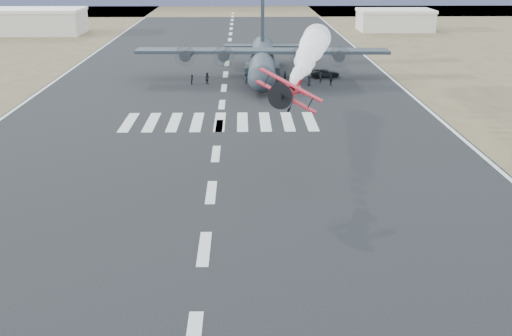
{
  "coord_description": "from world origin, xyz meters",
  "views": [
    {
      "loc": [
        2.94,
        -32.27,
        21.55
      ],
      "look_at": [
        4.1,
        19.22,
        4.0
      ],
      "focal_mm": 45.0,
      "sensor_mm": 36.0,
      "label": 1
    }
  ],
  "objects_px": {
    "transport_aircraft": "(262,58)",
    "crew_c": "(245,78)",
    "crew_d": "(331,80)",
    "hangar_right": "(395,20)",
    "crew_h": "(207,78)",
    "support_vehicle": "(325,73)",
    "crew_b": "(192,80)",
    "crew_e": "(309,81)",
    "hangar_left": "(37,21)",
    "crew_g": "(320,77)",
    "crew_f": "(250,77)",
    "aerobatic_biplane": "(289,92)",
    "crew_a": "(285,76)"
  },
  "relations": [
    {
      "from": "hangar_left",
      "to": "aerobatic_biplane",
      "type": "relative_size",
      "value": 3.8
    },
    {
      "from": "crew_c",
      "to": "crew_d",
      "type": "height_order",
      "value": "crew_c"
    },
    {
      "from": "hangar_left",
      "to": "crew_b",
      "type": "distance_m",
      "value": 84.06
    },
    {
      "from": "hangar_right",
      "to": "support_vehicle",
      "type": "relative_size",
      "value": 3.94
    },
    {
      "from": "hangar_right",
      "to": "crew_c",
      "type": "bearing_deg",
      "value": -119.6
    },
    {
      "from": "transport_aircraft",
      "to": "crew_f",
      "type": "xyz_separation_m",
      "value": [
        -2.2,
        -4.53,
        -2.46
      ]
    },
    {
      "from": "support_vehicle",
      "to": "crew_d",
      "type": "xyz_separation_m",
      "value": [
        0.07,
        -7.31,
        0.17
      ]
    },
    {
      "from": "crew_h",
      "to": "crew_c",
      "type": "bearing_deg",
      "value": -140.34
    },
    {
      "from": "hangar_left",
      "to": "transport_aircraft",
      "type": "relative_size",
      "value": 0.56
    },
    {
      "from": "hangar_right",
      "to": "crew_d",
      "type": "relative_size",
      "value": 11.52
    },
    {
      "from": "support_vehicle",
      "to": "crew_d",
      "type": "relative_size",
      "value": 2.92
    },
    {
      "from": "transport_aircraft",
      "to": "hangar_left",
      "type": "bearing_deg",
      "value": 134.84
    },
    {
      "from": "crew_c",
      "to": "crew_f",
      "type": "relative_size",
      "value": 1.14
    },
    {
      "from": "crew_e",
      "to": "crew_g",
      "type": "xyz_separation_m",
      "value": [
        2.16,
        2.38,
        0.07
      ]
    },
    {
      "from": "crew_e",
      "to": "crew_c",
      "type": "bearing_deg",
      "value": 109.62
    },
    {
      "from": "hangar_right",
      "to": "crew_g",
      "type": "height_order",
      "value": "hangar_right"
    },
    {
      "from": "support_vehicle",
      "to": "crew_b",
      "type": "bearing_deg",
      "value": 98.36
    },
    {
      "from": "support_vehicle",
      "to": "crew_b",
      "type": "distance_m",
      "value": 24.07
    },
    {
      "from": "crew_g",
      "to": "aerobatic_biplane",
      "type": "bearing_deg",
      "value": 23.14
    },
    {
      "from": "transport_aircraft",
      "to": "crew_d",
      "type": "height_order",
      "value": "transport_aircraft"
    },
    {
      "from": "aerobatic_biplane",
      "to": "crew_d",
      "type": "xyz_separation_m",
      "value": [
        10.38,
        44.7,
        -7.45
      ]
    },
    {
      "from": "crew_e",
      "to": "transport_aircraft",
      "type": "bearing_deg",
      "value": 71.96
    },
    {
      "from": "crew_c",
      "to": "crew_f",
      "type": "distance_m",
      "value": 2.03
    },
    {
      "from": "transport_aircraft",
      "to": "crew_c",
      "type": "xyz_separation_m",
      "value": [
        -3.05,
        -6.37,
        -2.35
      ]
    },
    {
      "from": "transport_aircraft",
      "to": "crew_c",
      "type": "distance_m",
      "value": 7.44
    },
    {
      "from": "crew_b",
      "to": "crew_e",
      "type": "height_order",
      "value": "crew_e"
    },
    {
      "from": "hangar_left",
      "to": "transport_aircraft",
      "type": "height_order",
      "value": "transport_aircraft"
    },
    {
      "from": "crew_a",
      "to": "hangar_right",
      "type": "bearing_deg",
      "value": 133.4
    },
    {
      "from": "transport_aircraft",
      "to": "crew_b",
      "type": "bearing_deg",
      "value": -149.23
    },
    {
      "from": "crew_g",
      "to": "crew_a",
      "type": "bearing_deg",
      "value": -72.57
    },
    {
      "from": "support_vehicle",
      "to": "crew_f",
      "type": "relative_size",
      "value": 3.19
    },
    {
      "from": "crew_f",
      "to": "aerobatic_biplane",
      "type": "bearing_deg",
      "value": -137.5
    },
    {
      "from": "crew_a",
      "to": "crew_e",
      "type": "height_order",
      "value": "crew_a"
    },
    {
      "from": "crew_d",
      "to": "crew_g",
      "type": "height_order",
      "value": "crew_g"
    },
    {
      "from": "crew_f",
      "to": "crew_c",
      "type": "bearing_deg",
      "value": -166.08
    },
    {
      "from": "crew_d",
      "to": "crew_f",
      "type": "distance_m",
      "value": 13.86
    },
    {
      "from": "crew_c",
      "to": "crew_d",
      "type": "bearing_deg",
      "value": 58.41
    },
    {
      "from": "hangar_right",
      "to": "crew_h",
      "type": "distance_m",
      "value": 88.99
    },
    {
      "from": "hangar_left",
      "to": "crew_b",
      "type": "xyz_separation_m",
      "value": [
        46.62,
        -69.9,
        -2.59
      ]
    },
    {
      "from": "crew_f",
      "to": "crew_b",
      "type": "bearing_deg",
      "value": 140.54
    },
    {
      "from": "aerobatic_biplane",
      "to": "crew_h",
      "type": "bearing_deg",
      "value": 113.4
    },
    {
      "from": "transport_aircraft",
      "to": "crew_f",
      "type": "bearing_deg",
      "value": -113.86
    },
    {
      "from": "crew_d",
      "to": "crew_e",
      "type": "distance_m",
      "value": 3.72
    },
    {
      "from": "transport_aircraft",
      "to": "crew_c",
      "type": "height_order",
      "value": "transport_aircraft"
    },
    {
      "from": "crew_d",
      "to": "crew_e",
      "type": "xyz_separation_m",
      "value": [
        -3.7,
        -0.42,
        -0.03
      ]
    },
    {
      "from": "transport_aircraft",
      "to": "crew_g",
      "type": "xyz_separation_m",
      "value": [
        9.76,
        -5.67,
        -2.35
      ]
    },
    {
      "from": "support_vehicle",
      "to": "transport_aircraft",
      "type": "bearing_deg",
      "value": 81.66
    },
    {
      "from": "transport_aircraft",
      "to": "support_vehicle",
      "type": "height_order",
      "value": "transport_aircraft"
    },
    {
      "from": "hangar_right",
      "to": "transport_aircraft",
      "type": "bearing_deg",
      "value": -119.96
    },
    {
      "from": "hangar_left",
      "to": "hangar_right",
      "type": "xyz_separation_m",
      "value": [
        98.0,
        5.0,
        -0.4
      ]
    }
  ]
}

